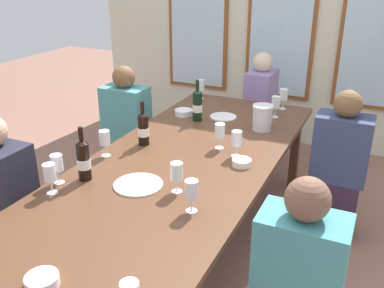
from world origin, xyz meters
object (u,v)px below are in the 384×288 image
at_px(white_plate_0, 223,117).
at_px(wine_glass_4, 220,132).
at_px(wine_glass_5, 201,86).
at_px(wine_glass_8, 57,164).
at_px(metal_pitcher, 263,117).
at_px(wine_glass_10, 284,96).
at_px(wine_bottle_0, 197,105).
at_px(wine_bottle_1, 143,128).
at_px(wine_glass_2, 177,172).
at_px(wine_glass_3, 191,190).
at_px(wine_glass_6, 237,139).
at_px(white_plate_1, 138,185).
at_px(tasting_bowl_0, 242,162).
at_px(tasting_bowl_1, 42,281).
at_px(dining_table, 183,167).
at_px(seated_person_1, 338,169).
at_px(seated_person_0, 127,132).
at_px(wine_bottle_2, 84,160).
at_px(wine_glass_9, 50,174).
at_px(seated_person_2, 5,206).
at_px(seated_person_4, 260,111).
at_px(tasting_bowl_2, 184,112).
at_px(wine_glass_7, 276,103).

relative_size(white_plate_0, wine_glass_4, 1.23).
relative_size(wine_glass_5, wine_glass_8, 1.00).
bearing_deg(metal_pitcher, wine_glass_10, 87.88).
relative_size(wine_bottle_0, wine_glass_8, 1.87).
xyz_separation_m(white_plate_0, wine_bottle_1, (-0.30, -0.74, 0.11)).
bearing_deg(wine_bottle_1, wine_glass_10, 59.79).
relative_size(metal_pitcher, wine_glass_2, 1.09).
distance_m(wine_glass_3, wine_glass_6, 0.72).
relative_size(white_plate_1, wine_bottle_0, 0.86).
distance_m(tasting_bowl_0, tasting_bowl_1, 1.39).
xyz_separation_m(dining_table, seated_person_1, (0.89, 0.73, -0.16)).
bearing_deg(tasting_bowl_0, wine_glass_5, 124.14).
distance_m(tasting_bowl_0, seated_person_0, 1.43).
height_order(wine_glass_4, wine_glass_6, same).
xyz_separation_m(wine_bottle_2, wine_glass_4, (0.54, 0.74, -0.01)).
height_order(wine_bottle_1, tasting_bowl_0, wine_bottle_1).
distance_m(wine_glass_9, seated_person_1, 1.98).
bearing_deg(seated_person_2, seated_person_1, 37.96).
xyz_separation_m(white_plate_0, wine_glass_8, (-0.45, -1.43, 0.11)).
relative_size(wine_glass_6, seated_person_4, 0.16).
bearing_deg(wine_bottle_0, seated_person_1, 1.54).
relative_size(wine_bottle_0, seated_person_0, 0.29).
relative_size(white_plate_1, tasting_bowl_2, 1.93).
xyz_separation_m(wine_glass_5, wine_glass_7, (0.75, -0.21, 0.00)).
relative_size(metal_pitcher, wine_glass_6, 1.09).
bearing_deg(wine_glass_5, seated_person_0, -130.65).
bearing_deg(tasting_bowl_0, white_plate_0, 118.48).
height_order(tasting_bowl_1, seated_person_4, seated_person_4).
xyz_separation_m(metal_pitcher, tasting_bowl_1, (-0.29, -1.99, -0.07)).
height_order(wine_glass_4, seated_person_4, seated_person_4).
bearing_deg(tasting_bowl_0, wine_glass_2, -114.92).
distance_m(wine_glass_2, seated_person_0, 1.55).
bearing_deg(wine_bottle_1, seated_person_0, 131.98).
relative_size(seated_person_2, seated_person_4, 1.00).
bearing_deg(wine_glass_9, wine_bottle_2, 73.63).
height_order(tasting_bowl_0, seated_person_2, seated_person_2).
height_order(wine_glass_2, seated_person_4, seated_person_4).
relative_size(metal_pitcher, wine_bottle_0, 0.58).
distance_m(wine_glass_4, wine_glass_8, 1.06).
bearing_deg(wine_glass_4, wine_bottle_2, -126.04).
height_order(tasting_bowl_1, wine_glass_5, wine_glass_5).
relative_size(tasting_bowl_0, wine_glass_2, 0.69).
relative_size(white_plate_1, wine_glass_7, 1.60).
bearing_deg(wine_glass_6, white_plate_0, 117.43).
bearing_deg(tasting_bowl_2, wine_bottle_2, -91.13).
distance_m(dining_table, wine_bottle_2, 0.65).
bearing_deg(metal_pitcher, wine_glass_6, -91.57).
xyz_separation_m(wine_bottle_0, wine_glass_10, (0.54, 0.57, -0.01)).
distance_m(wine_bottle_0, tasting_bowl_0, 0.86).
distance_m(white_plate_0, seated_person_1, 0.97).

